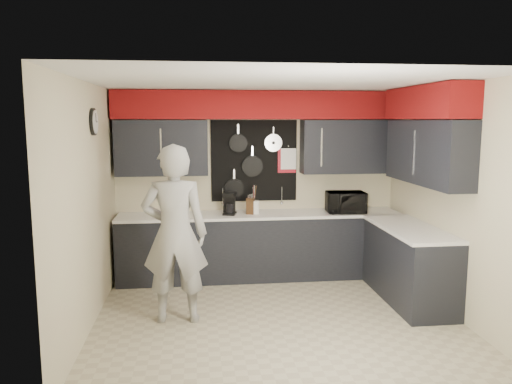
{
  "coord_description": "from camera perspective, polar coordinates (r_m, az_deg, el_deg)",
  "views": [
    {
      "loc": [
        -0.85,
        -5.3,
        2.2
      ],
      "look_at": [
        -0.17,
        0.5,
        1.35
      ],
      "focal_mm": 35.0,
      "sensor_mm": 36.0,
      "label": 1
    }
  ],
  "objects": [
    {
      "name": "utensil_crock",
      "position": [
        6.88,
        -0.19,
        -1.73
      ],
      "size": [
        0.14,
        0.14,
        0.18
      ],
      "primitive_type": "cylinder",
      "color": "white",
      "rests_on": "base_cabinets"
    },
    {
      "name": "coffee_maker",
      "position": [
        6.82,
        -3.04,
        -1.26
      ],
      "size": [
        0.21,
        0.24,
        0.3
      ],
      "rotation": [
        0.0,
        0.0,
        -0.24
      ],
      "color": "black",
      "rests_on": "base_cabinets"
    },
    {
      "name": "right_wall_assembly",
      "position": [
        6.19,
        19.28,
        5.39
      ],
      "size": [
        0.36,
        3.5,
        2.6
      ],
      "color": "beige",
      "rests_on": "ground"
    },
    {
      "name": "person",
      "position": [
        5.48,
        -9.26,
        -4.78
      ],
      "size": [
        0.74,
        0.51,
        1.95
      ],
      "primitive_type": "imported",
      "rotation": [
        0.0,
        0.0,
        3.08
      ],
      "color": "#9A9A98",
      "rests_on": "ground"
    },
    {
      "name": "knife_block",
      "position": [
        6.84,
        -0.65,
        -1.62
      ],
      "size": [
        0.13,
        0.13,
        0.22
      ],
      "primitive_type": "cube",
      "rotation": [
        0.0,
        0.0,
        -0.34
      ],
      "color": "#392312",
      "rests_on": "base_cabinets"
    },
    {
      "name": "ground",
      "position": [
        5.8,
        2.3,
        -14.06
      ],
      "size": [
        4.0,
        4.0,
        0.0
      ],
      "primitive_type": "plane",
      "color": "#B3AB8B",
      "rests_on": "ground"
    },
    {
      "name": "back_wall_assembly",
      "position": [
        6.96,
        0.4,
        6.67
      ],
      "size": [
        4.0,
        0.36,
        2.6
      ],
      "color": "beige",
      "rests_on": "ground"
    },
    {
      "name": "microwave",
      "position": [
        7.05,
        10.22,
        -1.17
      ],
      "size": [
        0.54,
        0.39,
        0.29
      ],
      "primitive_type": "imported",
      "rotation": [
        0.0,
        0.0,
        -0.06
      ],
      "color": "black",
      "rests_on": "base_cabinets"
    },
    {
      "name": "left_wall_assembly",
      "position": [
        5.51,
        -18.61,
        -1.25
      ],
      "size": [
        0.05,
        3.5,
        2.6
      ],
      "color": "beige",
      "rests_on": "ground"
    },
    {
      "name": "base_cabinets",
      "position": [
        6.8,
        4.93,
        -6.65
      ],
      "size": [
        3.95,
        2.2,
        0.92
      ],
      "color": "black",
      "rests_on": "ground"
    }
  ]
}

